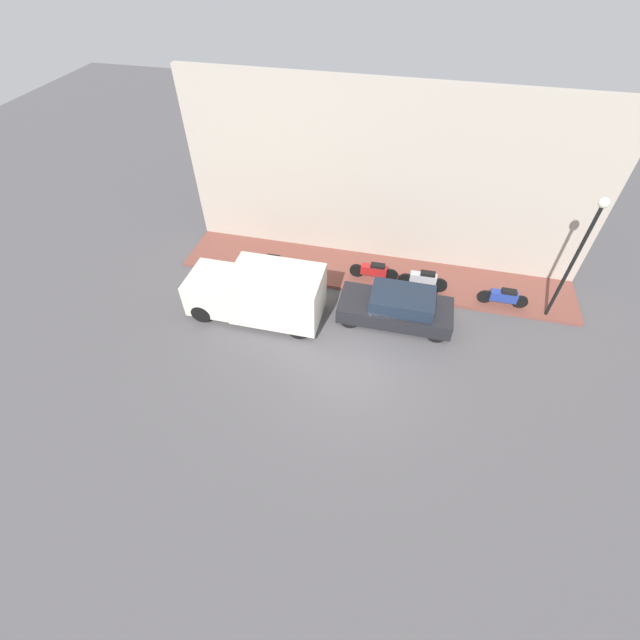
# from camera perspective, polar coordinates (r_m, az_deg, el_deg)

# --- Properties ---
(ground_plane) EXTENTS (60.00, 60.00, 0.00)m
(ground_plane) POSITION_cam_1_polar(r_m,az_deg,el_deg) (14.65, 4.24, -6.12)
(ground_plane) COLOR #514F51
(sidewalk) EXTENTS (2.52, 16.03, 0.13)m
(sidewalk) POSITION_cam_1_polar(r_m,az_deg,el_deg) (18.15, 7.06, 6.19)
(sidewalk) COLOR brown
(sidewalk) RESTS_ON ground_plane
(building_facade) EXTENTS (0.30, 16.03, 7.10)m
(building_facade) POSITION_cam_1_polar(r_m,az_deg,el_deg) (17.45, 8.81, 17.98)
(building_facade) COLOR #B2A899
(building_facade) RESTS_ON ground_plane
(parked_car) EXTENTS (1.71, 4.12, 1.31)m
(parked_car) POSITION_cam_1_polar(r_m,az_deg,el_deg) (15.89, 10.22, 1.67)
(parked_car) COLOR black
(parked_car) RESTS_ON ground_plane
(delivery_van) EXTENTS (1.98, 4.95, 2.05)m
(delivery_van) POSITION_cam_1_polar(r_m,az_deg,el_deg) (15.79, -8.32, 3.64)
(delivery_van) COLOR silver
(delivery_van) RESTS_ON ground_plane
(motorcycle_black) EXTENTS (0.30, 1.86, 0.72)m
(motorcycle_black) POSITION_cam_1_polar(r_m,az_deg,el_deg) (17.98, -6.58, 7.66)
(motorcycle_black) COLOR black
(motorcycle_black) RESTS_ON sidewalk
(scooter_silver) EXTENTS (0.30, 1.93, 0.87)m
(scooter_silver) POSITION_cam_1_polar(r_m,az_deg,el_deg) (17.34, 13.58, 5.22)
(scooter_silver) COLOR #B7B7BF
(scooter_silver) RESTS_ON sidewalk
(motorcycle_red) EXTENTS (0.30, 1.96, 0.74)m
(motorcycle_red) POSITION_cam_1_polar(r_m,az_deg,el_deg) (17.54, 7.22, 6.55)
(motorcycle_red) COLOR #B21E1E
(motorcycle_red) RESTS_ON sidewalk
(motorcycle_blue) EXTENTS (0.30, 1.85, 0.75)m
(motorcycle_blue) POSITION_cam_1_polar(r_m,az_deg,el_deg) (17.64, 23.29, 2.87)
(motorcycle_blue) COLOR navy
(motorcycle_blue) RESTS_ON sidewalk
(streetlamp) EXTENTS (0.33, 0.33, 4.83)m
(streetlamp) POSITION_cam_1_polar(r_m,az_deg,el_deg) (16.49, 31.51, 8.46)
(streetlamp) COLOR black
(streetlamp) RESTS_ON sidewalk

